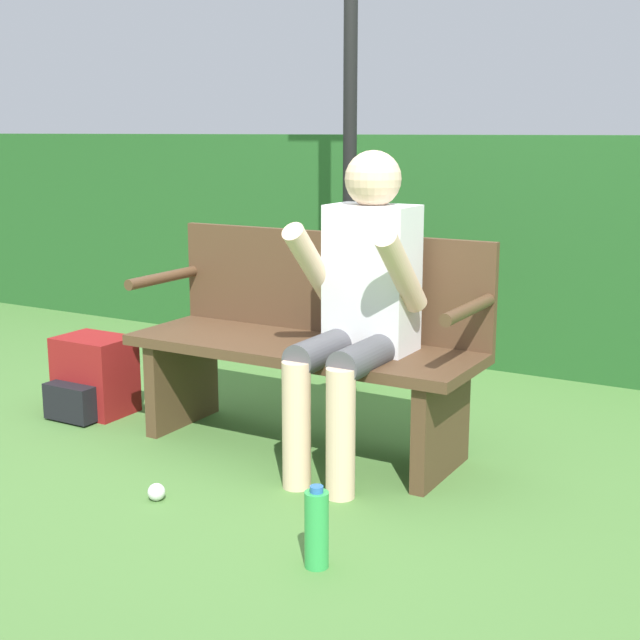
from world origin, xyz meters
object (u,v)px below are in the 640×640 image
at_px(backpack, 93,378).
at_px(signpost, 350,94).
at_px(park_bench, 309,342).
at_px(person_seated, 360,296).
at_px(water_bottle, 317,529).

relative_size(backpack, signpost, 0.14).
xyz_separation_m(park_bench, signpost, (-0.25, 0.82, 1.07)).
relative_size(person_seated, signpost, 0.47).
relative_size(water_bottle, signpost, 0.10).
bearing_deg(backpack, person_seated, 1.45).
xyz_separation_m(backpack, water_bottle, (1.72, -0.81, -0.05)).
relative_size(park_bench, person_seated, 1.20).
bearing_deg(signpost, park_bench, -73.10).
height_order(person_seated, water_bottle, person_seated).
relative_size(person_seated, water_bottle, 4.71).
bearing_deg(signpost, backpack, -131.96).
bearing_deg(signpost, person_seated, -59.47).
bearing_deg(water_bottle, person_seated, 109.13).
height_order(person_seated, backpack, person_seated).
bearing_deg(backpack, park_bench, 7.94).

